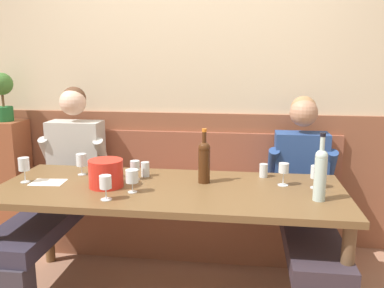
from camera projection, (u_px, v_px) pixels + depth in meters
room_wall_back at (190, 75)px, 3.29m from camera, size 6.80×0.08×2.80m
wood_wainscot_panel at (189, 177)px, 3.42m from camera, size 6.80×0.03×1.09m
wall_bench at (186, 216)px, 3.27m from camera, size 2.44×0.42×0.94m
dining_table at (169, 200)px, 2.52m from camera, size 2.14×0.82×0.75m
person_center_left_seat at (58, 184)px, 2.96m from camera, size 0.53×1.27×1.31m
person_right_seat at (306, 197)px, 2.72m from camera, size 0.49×1.27×1.26m
ice_bucket at (106, 173)px, 2.50m from camera, size 0.21×0.21×0.17m
wine_bottle_green_tall at (320, 173)px, 2.24m from camera, size 0.07×0.07×0.38m
wine_bottle_clear_water at (204, 160)px, 2.57m from camera, size 0.08×0.08×0.35m
wine_glass_mid_left at (132, 177)px, 2.39m from camera, size 0.08×0.08×0.14m
wine_glass_near_bucket at (135, 167)px, 2.64m from camera, size 0.06×0.06×0.13m
wine_glass_mid_right at (106, 184)px, 2.26m from camera, size 0.07×0.07×0.14m
wine_glass_center_rear at (316, 173)px, 2.46m from camera, size 0.06×0.06×0.14m
wine_glass_left_end at (284, 170)px, 2.52m from camera, size 0.07×0.07×0.14m
wine_glass_by_bottle at (81, 161)px, 2.75m from camera, size 0.07×0.07×0.15m
wine_glass_center_front at (106, 164)px, 2.67m from camera, size 0.07×0.07×0.13m
wine_glass_right_end at (24, 166)px, 2.58m from camera, size 0.07×0.07×0.16m
water_tumbler_left at (145, 169)px, 2.72m from camera, size 0.06×0.06×0.10m
water_tumbler_center at (264, 170)px, 2.71m from camera, size 0.06×0.06×0.09m
tasting_sheet_left_guest at (48, 182)px, 2.60m from camera, size 0.22×0.17×0.00m
corner_pedestal at (11, 180)px, 3.46m from camera, size 0.28×0.28×1.02m
potted_plant at (2, 93)px, 3.30m from camera, size 0.18×0.18×0.40m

